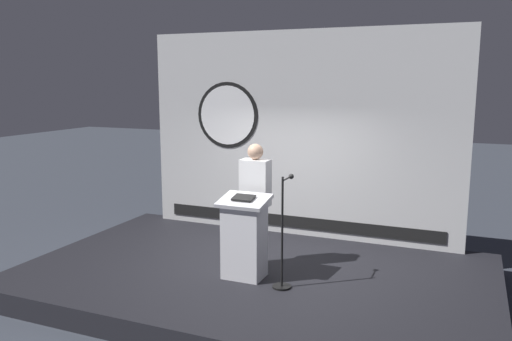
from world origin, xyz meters
The scene contains 6 objects.
ground_plane centered at (0.00, 0.00, 0.00)m, with size 40.00×40.00×0.00m, color #383D47.
stage_platform centered at (0.00, 0.00, 0.15)m, with size 6.40×4.00×0.30m, color black.
banner_display centered at (-0.03, 1.85, 2.00)m, with size 5.38×0.12×3.42m.
podium centered at (-0.03, -0.33, 0.85)m, with size 0.64×0.50×1.13m.
speaker_person centered at (-0.07, 0.15, 1.19)m, with size 0.40×0.26×1.75m.
microphone_stand centered at (0.56, -0.43, 0.80)m, with size 0.24×0.48×1.44m.
Camera 1 is at (2.68, -6.35, 2.90)m, focal length 36.30 mm.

